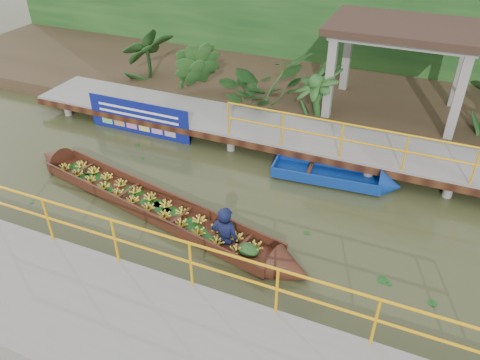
% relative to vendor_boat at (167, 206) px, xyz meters
% --- Properties ---
extents(ground, '(80.00, 80.00, 0.00)m').
position_rel_vendor_boat_xyz_m(ground, '(1.10, 0.79, -0.29)').
color(ground, '#30351A').
rests_on(ground, ground).
extents(land_strip, '(30.00, 8.00, 0.45)m').
position_rel_vendor_boat_xyz_m(land_strip, '(1.10, 8.29, -0.07)').
color(land_strip, '#34291A').
rests_on(land_strip, ground).
extents(far_dock, '(16.00, 2.06, 1.66)m').
position_rel_vendor_boat_xyz_m(far_dock, '(1.12, 4.22, 0.18)').
color(far_dock, gray).
rests_on(far_dock, ground).
extents(near_dock, '(18.00, 2.40, 1.73)m').
position_rel_vendor_boat_xyz_m(near_dock, '(2.10, -3.41, 0.01)').
color(near_dock, gray).
rests_on(near_dock, ground).
extents(pavilion, '(4.40, 3.00, 3.00)m').
position_rel_vendor_boat_xyz_m(pavilion, '(4.10, 7.09, 2.52)').
color(pavilion, gray).
rests_on(pavilion, ground).
extents(foliage_backdrop, '(30.00, 0.80, 4.00)m').
position_rel_vendor_boat_xyz_m(foliage_backdrop, '(1.10, 10.79, 1.71)').
color(foliage_backdrop, '#123916').
rests_on(foliage_backdrop, ground).
extents(vendor_boat, '(8.64, 2.62, 2.20)m').
position_rel_vendor_boat_xyz_m(vendor_boat, '(0.00, 0.00, 0.00)').
color(vendor_boat, '#341B0E').
rests_on(vendor_boat, ground).
extents(moored_blue_boat, '(3.41, 1.14, 0.80)m').
position_rel_vendor_boat_xyz_m(moored_blue_boat, '(3.90, 3.11, -0.15)').
color(moored_blue_boat, navy).
rests_on(moored_blue_boat, ground).
extents(blue_banner, '(3.49, 0.04, 1.09)m').
position_rel_vendor_boat_xyz_m(blue_banner, '(-2.91, 3.27, 0.26)').
color(blue_banner, navy).
rests_on(blue_banner, ground).
extents(tropical_plants, '(14.32, 1.32, 1.65)m').
position_rel_vendor_boat_xyz_m(tropical_plants, '(1.71, 6.09, 0.98)').
color(tropical_plants, '#123916').
rests_on(tropical_plants, ground).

